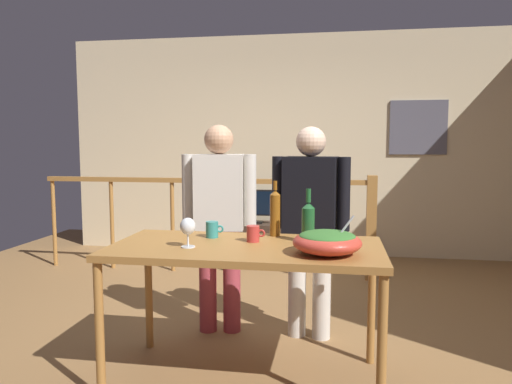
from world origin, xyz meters
The scene contains 15 objects.
ground_plane centered at (0.00, 0.00, 0.00)m, with size 7.52×7.52×0.00m, color olive.
back_wall centered at (0.00, 2.69, 1.38)m, with size 5.78×0.10×2.75m, color beige.
framed_picture centered at (1.51, 2.63, 1.60)m, with size 0.67×0.03×0.65m, color #595865.
stair_railing centered at (-0.31, 1.58, 0.69)m, with size 3.64×0.10×1.08m.
tv_console centered at (-0.43, 2.34, 0.22)m, with size 0.90×0.40×0.43m, color #38281E.
flat_screen_tv centered at (-0.43, 2.31, 0.68)m, with size 0.55×0.12×0.41m.
serving_table centered at (0.03, -0.72, 0.74)m, with size 1.58×0.78×0.82m.
salad_bowl centered at (0.50, -0.87, 0.89)m, with size 0.37×0.37×0.21m.
wine_glass centered at (-0.28, -0.82, 0.93)m, with size 0.09×0.09×0.17m.
wine_bottle_green centered at (0.38, -0.57, 0.95)m, with size 0.08×0.08×0.32m.
wine_bottle_amber centered at (0.16, -0.40, 0.97)m, with size 0.07×0.07×0.35m.
mug_teal centered at (-0.22, -0.52, 0.87)m, with size 0.11×0.08×0.10m.
mug_red centered at (0.06, -0.61, 0.87)m, with size 0.11×0.08×0.10m.
person_standing_left centered at (-0.30, 0.00, 0.90)m, with size 0.54×0.26×1.54m.
person_standing_right centered at (0.37, 0.00, 0.89)m, with size 0.56×0.27×1.53m.
Camera 1 is at (0.54, -3.42, 1.41)m, focal length 33.75 mm.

